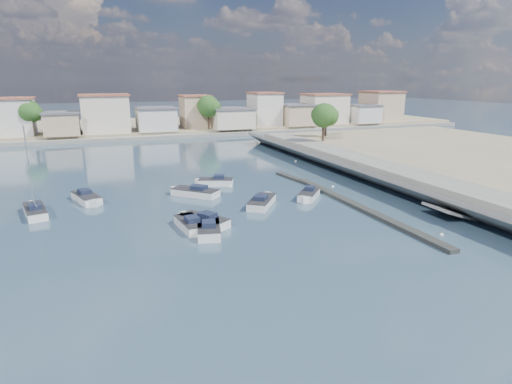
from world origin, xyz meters
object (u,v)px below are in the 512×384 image
motorboat_g (87,199)px  sailboat (35,211)px  motorboat_b (209,228)px  motorboat_a (202,221)px  motorboat_d (308,195)px  motorboat_f (214,182)px  motorboat_c (193,192)px  motorboat_e (190,224)px  motorboat_h (262,202)px

motorboat_g → sailboat: bearing=-148.9°
motorboat_b → motorboat_g: same height
motorboat_a → motorboat_d: size_ratio=1.21×
motorboat_f → sailboat: (-19.74, -5.55, 0.05)m
motorboat_d → sailboat: bearing=171.0°
motorboat_d → motorboat_b: bearing=-153.4°
motorboat_c → motorboat_d: (11.72, -5.89, -0.00)m
sailboat → motorboat_a: bearing=-31.1°
motorboat_b → motorboat_g: 17.07m
motorboat_b → motorboat_c: same height
motorboat_a → motorboat_d: 13.97m
motorboat_b → motorboat_c: (1.46, 12.49, 0.00)m
motorboat_e → sailboat: (-13.40, 9.32, 0.05)m
motorboat_c → motorboat_e: same height
motorboat_h → sailboat: size_ratio=0.58×
motorboat_c → sailboat: size_ratio=0.59×
motorboat_a → motorboat_e: 1.31m
motorboat_c → motorboat_h: size_ratio=1.01×
motorboat_b → motorboat_f: 17.32m
motorboat_c → motorboat_a: bearing=-98.6°
motorboat_c → motorboat_g: 11.42m
motorboat_f → motorboat_g: same height
motorboat_b → motorboat_f: same height
motorboat_b → motorboat_a: bearing=92.2°
motorboat_f → motorboat_h: size_ratio=0.91×
motorboat_g → sailboat: sailboat is taller
motorboat_a → motorboat_c: (1.55, 10.28, 0.00)m
motorboat_a → motorboat_b: (0.08, -2.21, -0.00)m
motorboat_a → motorboat_g: 15.26m
motorboat_a → motorboat_d: (13.26, 4.39, -0.00)m
motorboat_b → motorboat_h: size_ratio=1.01×
motorboat_d → motorboat_h: 5.74m
motorboat_e → motorboat_h: bearing=26.8°
motorboat_b → motorboat_d: (13.18, 6.60, -0.00)m
motorboat_b → motorboat_h: (7.46, 6.12, 0.00)m
motorboat_a → motorboat_d: bearing=18.3°
motorboat_c → motorboat_g: bearing=172.8°
motorboat_a → motorboat_b: size_ratio=0.97×
motorboat_b → motorboat_e: bearing=127.2°
motorboat_b → motorboat_e: same height
motorboat_e → motorboat_g: size_ratio=0.94×
motorboat_c → motorboat_d: bearing=-26.7°
motorboat_b → motorboat_c: 12.57m
motorboat_d → motorboat_g: (-23.04, 7.33, 0.00)m
motorboat_h → motorboat_e: bearing=-153.2°
motorboat_d → motorboat_h: same height
motorboat_e → motorboat_h: (8.75, 4.42, 0.00)m
motorboat_d → motorboat_e: 15.28m
motorboat_e → motorboat_d: bearing=18.7°
motorboat_g → motorboat_a: bearing=-50.2°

